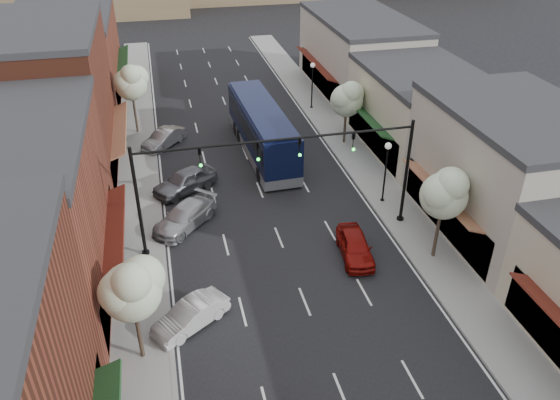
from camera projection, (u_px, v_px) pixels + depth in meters
ground at (315, 328)px, 26.90m from camera, size 160.00×160.00×0.00m
sidewalk_left at (138, 173)px, 40.65m from camera, size 2.80×73.00×0.15m
sidewalk_right at (351, 150)px, 43.92m from camera, size 2.80×73.00×0.15m
curb_left at (157, 171)px, 40.92m from camera, size 0.25×73.00×0.17m
curb_right at (334, 152)px, 43.64m from camera, size 0.25×73.00×0.17m
bldg_left_midnear at (6, 220)px, 26.73m from camera, size 10.14×14.10×9.40m
bldg_left_midfar at (41, 104)px, 38.01m from camera, size 10.14×14.10×10.90m
bldg_left_far at (68, 57)px, 52.00m from camera, size 10.14×18.10×8.40m
bldg_right_midnear at (510, 173)px, 32.55m from camera, size 9.14×12.10×7.90m
bldg_right_midfar at (420, 111)px, 42.93m from camera, size 9.14×12.10×6.40m
bldg_right_far at (358, 55)px, 54.35m from camera, size 9.14×16.10×7.40m
signal_mast_right at (371, 161)px, 32.27m from camera, size 8.22×0.46×7.00m
signal_mast_left at (180, 182)px, 30.08m from camera, size 8.22×0.46×7.00m
tree_right_near at (446, 192)px, 29.51m from camera, size 2.85×2.65×5.95m
tree_right_far at (348, 98)px, 43.08m from camera, size 2.85×2.65×5.43m
tree_left_near at (132, 288)px, 23.06m from camera, size 2.85×2.65×5.69m
tree_left_far at (131, 82)px, 44.54m from camera, size 2.85×2.65×6.13m
lamp_post_near at (386, 163)px, 35.61m from camera, size 0.44×0.44×4.44m
lamp_post_far at (312, 78)px, 50.21m from camera, size 0.44×0.44×4.44m
coach_bus at (262, 129)px, 42.61m from camera, size 3.32×12.99×3.94m
red_hatchback at (355, 246)px, 31.57m from camera, size 2.20×4.39×1.43m
parked_car_b at (191, 315)px, 26.73m from camera, size 4.14×3.41×1.33m
parked_car_c at (185, 217)px, 34.28m from camera, size 4.84×4.97×1.43m
parked_car_d at (185, 181)px, 38.06m from camera, size 5.02×4.13×1.61m
parked_car_e at (164, 139)px, 44.35m from camera, size 3.89×4.11×1.38m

